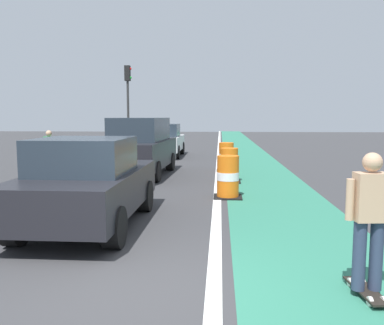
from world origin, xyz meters
The scene contains 12 objects.
ground_plane centered at (0.00, 0.00, 0.00)m, with size 100.00×100.00×0.00m, color #38383A.
bike_lane_strip centered at (2.40, 12.00, 0.00)m, with size 2.50×80.00×0.01m, color #2D755B.
lane_divider_stripe centered at (0.90, 12.00, 0.01)m, with size 0.20×80.00×0.01m, color silver.
skateboarder_on_lane centered at (2.68, -0.06, 0.91)m, with size 0.57×0.82×1.69m.
parked_sedan_nearest centered at (-1.52, 2.66, 0.83)m, with size 1.94×4.11×1.70m.
parked_suv_second centered at (-1.85, 9.41, 1.04)m, with size 2.08×4.68×2.04m.
parked_sedan_third centered at (-1.98, 16.20, 0.83)m, with size 1.92×4.10×1.70m.
traffic_barrel_front centered at (1.17, 5.61, 0.53)m, with size 0.73×0.73×1.09m.
traffic_barrel_mid centered at (1.25, 8.12, 0.53)m, with size 0.73×0.73×1.09m.
traffic_barrel_back centered at (1.20, 10.78, 0.53)m, with size 0.73×0.73×1.09m.
traffic_light_corner centered at (-4.59, 19.62, 3.50)m, with size 0.41×0.32×5.10m.
pedestrian_crossing centered at (-4.92, 8.85, 0.86)m, with size 0.34×0.20×1.61m.
Camera 1 is at (0.96, -4.73, 2.10)m, focal length 37.93 mm.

